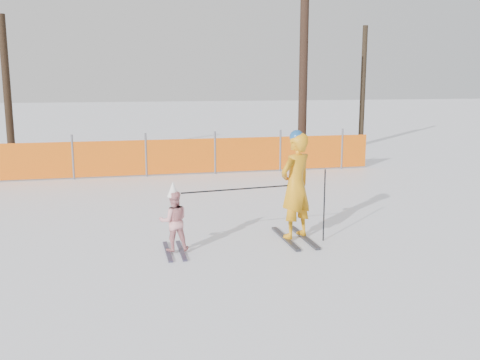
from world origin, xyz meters
name	(u,v)px	position (x,y,z in m)	size (l,w,h in m)	color
ground	(247,243)	(0.00, 0.00, 0.00)	(120.00, 120.00, 0.00)	white
adult	(296,185)	(0.87, 0.04, 0.95)	(0.79, 1.38, 1.90)	black
child	(174,220)	(-1.25, -0.20, 0.53)	(0.48, 1.01, 1.15)	black
ski_poles	(272,196)	(0.41, -0.11, 0.83)	(2.46, 0.24, 1.25)	black
safety_fence	(87,159)	(-2.92, 6.82, 0.56)	(16.83, 0.06, 1.25)	#595960
tree_trunks	(239,83)	(2.20, 10.07, 2.62)	(13.65, 3.52, 5.67)	black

